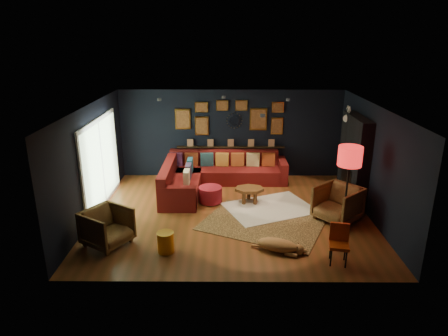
{
  "coord_description": "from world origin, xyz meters",
  "views": [
    {
      "loc": [
        -0.12,
        -8.73,
        4.14
      ],
      "look_at": [
        -0.18,
        0.3,
        1.07
      ],
      "focal_mm": 32.0,
      "sensor_mm": 36.0,
      "label": 1
    }
  ],
  "objects_px": {
    "sectional": "(209,176)",
    "armchair_right": "(338,202)",
    "pouf": "(210,194)",
    "armchair_left": "(107,226)",
    "floor_lamp": "(350,159)",
    "coffee_table": "(249,191)",
    "dog": "(278,243)",
    "orange_chair": "(339,240)",
    "gold_stool": "(166,242)"
  },
  "relations": [
    {
      "from": "coffee_table",
      "to": "orange_chair",
      "type": "xyz_separation_m",
      "value": [
        1.54,
        -2.76,
        0.12
      ]
    },
    {
      "from": "floor_lamp",
      "to": "dog",
      "type": "distance_m",
      "value": 2.38
    },
    {
      "from": "gold_stool",
      "to": "orange_chair",
      "type": "xyz_separation_m",
      "value": [
        3.32,
        -0.33,
        0.24
      ]
    },
    {
      "from": "armchair_right",
      "to": "floor_lamp",
      "type": "xyz_separation_m",
      "value": [
        0.06,
        -0.34,
        1.13
      ]
    },
    {
      "from": "pouf",
      "to": "orange_chair",
      "type": "xyz_separation_m",
      "value": [
        2.53,
        -2.78,
        0.23
      ]
    },
    {
      "from": "pouf",
      "to": "dog",
      "type": "bearing_deg",
      "value": -59.28
    },
    {
      "from": "floor_lamp",
      "to": "gold_stool",
      "type": "bearing_deg",
      "value": -163.7
    },
    {
      "from": "sectional",
      "to": "orange_chair",
      "type": "distance_m",
      "value": 4.68
    },
    {
      "from": "coffee_table",
      "to": "gold_stool",
      "type": "xyz_separation_m",
      "value": [
        -1.78,
        -2.43,
        -0.12
      ]
    },
    {
      "from": "coffee_table",
      "to": "floor_lamp",
      "type": "height_order",
      "value": "floor_lamp"
    },
    {
      "from": "sectional",
      "to": "coffee_table",
      "type": "distance_m",
      "value": 1.56
    },
    {
      "from": "coffee_table",
      "to": "floor_lamp",
      "type": "xyz_separation_m",
      "value": [
        2.04,
        -1.31,
        1.25
      ]
    },
    {
      "from": "armchair_right",
      "to": "floor_lamp",
      "type": "bearing_deg",
      "value": -30.95
    },
    {
      "from": "armchair_right",
      "to": "dog",
      "type": "xyz_separation_m",
      "value": [
        -1.54,
        -1.42,
        -0.27
      ]
    },
    {
      "from": "pouf",
      "to": "floor_lamp",
      "type": "relative_size",
      "value": 0.32
    },
    {
      "from": "armchair_right",
      "to": "floor_lamp",
      "type": "distance_m",
      "value": 1.18
    },
    {
      "from": "gold_stool",
      "to": "dog",
      "type": "height_order",
      "value": "gold_stool"
    },
    {
      "from": "coffee_table",
      "to": "dog",
      "type": "xyz_separation_m",
      "value": [
        0.44,
        -2.4,
        -0.14
      ]
    },
    {
      "from": "sectional",
      "to": "orange_chair",
      "type": "height_order",
      "value": "sectional"
    },
    {
      "from": "coffee_table",
      "to": "armchair_right",
      "type": "relative_size",
      "value": 0.86
    },
    {
      "from": "armchair_left",
      "to": "armchair_right",
      "type": "xyz_separation_m",
      "value": [
        4.99,
        1.16,
        0.03
      ]
    },
    {
      "from": "coffee_table",
      "to": "armchair_left",
      "type": "xyz_separation_m",
      "value": [
        -3.01,
        -2.14,
        0.09
      ]
    },
    {
      "from": "gold_stool",
      "to": "armchair_right",
      "type": "bearing_deg",
      "value": 21.16
    },
    {
      "from": "sectional",
      "to": "gold_stool",
      "type": "distance_m",
      "value": 3.63
    },
    {
      "from": "armchair_left",
      "to": "dog",
      "type": "height_order",
      "value": "armchair_left"
    },
    {
      "from": "armchair_right",
      "to": "dog",
      "type": "bearing_deg",
      "value": -88.54
    },
    {
      "from": "coffee_table",
      "to": "pouf",
      "type": "bearing_deg",
      "value": 178.85
    },
    {
      "from": "armchair_left",
      "to": "armchair_right",
      "type": "height_order",
      "value": "armchair_right"
    },
    {
      "from": "pouf",
      "to": "orange_chair",
      "type": "relative_size",
      "value": 0.78
    },
    {
      "from": "sectional",
      "to": "pouf",
      "type": "relative_size",
      "value": 5.73
    },
    {
      "from": "gold_stool",
      "to": "orange_chair",
      "type": "distance_m",
      "value": 3.34
    },
    {
      "from": "sectional",
      "to": "armchair_right",
      "type": "height_order",
      "value": "armchair_right"
    },
    {
      "from": "gold_stool",
      "to": "floor_lamp",
      "type": "height_order",
      "value": "floor_lamp"
    },
    {
      "from": "dog",
      "to": "floor_lamp",
      "type": "bearing_deg",
      "value": 54.38
    },
    {
      "from": "orange_chair",
      "to": "armchair_right",
      "type": "bearing_deg",
      "value": 87.09
    },
    {
      "from": "sectional",
      "to": "dog",
      "type": "relative_size",
      "value": 3.06
    },
    {
      "from": "armchair_left",
      "to": "dog",
      "type": "bearing_deg",
      "value": -62.37
    },
    {
      "from": "armchair_right",
      "to": "orange_chair",
      "type": "height_order",
      "value": "armchair_right"
    },
    {
      "from": "gold_stool",
      "to": "orange_chair",
      "type": "bearing_deg",
      "value": -5.68
    },
    {
      "from": "sectional",
      "to": "floor_lamp",
      "type": "bearing_deg",
      "value": -38.03
    },
    {
      "from": "gold_stool",
      "to": "floor_lamp",
      "type": "distance_m",
      "value": 4.21
    },
    {
      "from": "armchair_right",
      "to": "dog",
      "type": "relative_size",
      "value": 0.82
    },
    {
      "from": "sectional",
      "to": "orange_chair",
      "type": "xyz_separation_m",
      "value": [
        2.61,
        -3.88,
        0.13
      ]
    },
    {
      "from": "pouf",
      "to": "armchair_right",
      "type": "bearing_deg",
      "value": -18.44
    },
    {
      "from": "pouf",
      "to": "armchair_left",
      "type": "distance_m",
      "value": 2.96
    },
    {
      "from": "pouf",
      "to": "armchair_left",
      "type": "bearing_deg",
      "value": -133.06
    },
    {
      "from": "pouf",
      "to": "dog",
      "type": "relative_size",
      "value": 0.53
    },
    {
      "from": "armchair_left",
      "to": "armchair_right",
      "type": "bearing_deg",
      "value": -44.94
    },
    {
      "from": "armchair_right",
      "to": "orange_chair",
      "type": "bearing_deg",
      "value": -55.28
    },
    {
      "from": "coffee_table",
      "to": "armchair_right",
      "type": "bearing_deg",
      "value": -26.14
    }
  ]
}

